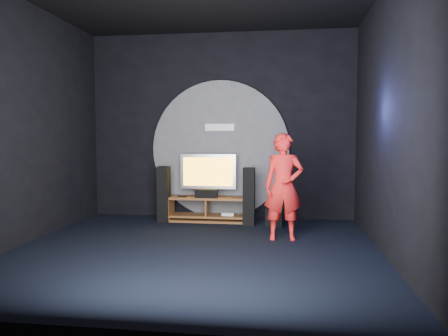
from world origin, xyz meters
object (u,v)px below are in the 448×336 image
(media_console, at_px, (208,211))
(tower_speaker_left, at_px, (164,194))
(tv, at_px, (208,173))
(tower_speaker_right, at_px, (249,197))
(subwoofer, at_px, (274,217))
(player, at_px, (284,187))

(media_console, height_order, tower_speaker_left, tower_speaker_left)
(media_console, xyz_separation_m, tv, (-0.01, 0.07, 0.68))
(tower_speaker_right, bearing_deg, tower_speaker_left, 175.70)
(tower_speaker_left, height_order, subwoofer, tower_speaker_left)
(tv, distance_m, tower_speaker_right, 0.93)
(tv, bearing_deg, tower_speaker_left, -164.55)
(tv, relative_size, tower_speaker_right, 1.02)
(media_console, bearing_deg, tower_speaker_right, -18.96)
(subwoofer, bearing_deg, tv, 164.36)
(media_console, distance_m, tower_speaker_left, 0.86)
(tv, xyz_separation_m, subwoofer, (1.21, -0.34, -0.72))
(tower_speaker_right, relative_size, subwoofer, 3.21)
(media_console, bearing_deg, player, -42.50)
(subwoofer, relative_size, player, 0.20)
(tv, bearing_deg, subwoofer, -15.64)
(tower_speaker_left, bearing_deg, subwoofer, -3.57)
(tower_speaker_right, bearing_deg, player, -58.86)
(subwoofer, bearing_deg, tower_speaker_left, 176.43)
(tower_speaker_right, relative_size, player, 0.63)
(tower_speaker_left, distance_m, tower_speaker_right, 1.56)
(tv, bearing_deg, media_console, -84.08)
(tower_speaker_left, bearing_deg, player, -27.19)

